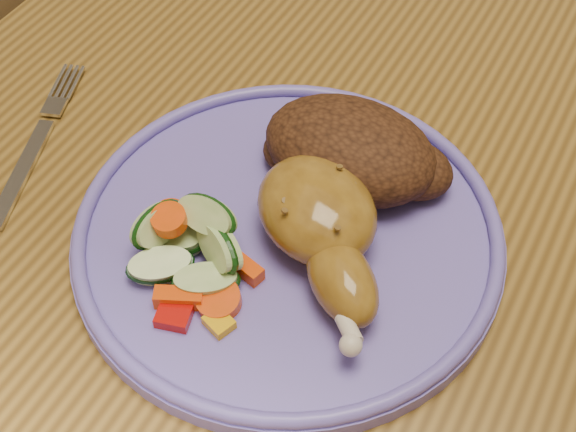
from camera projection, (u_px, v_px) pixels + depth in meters
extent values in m
cube|color=brown|center=(479.00, 232.00, 0.58)|extent=(0.90, 1.40, 0.04)
cube|color=brown|center=(345.00, 26.00, 1.34)|extent=(0.06, 0.06, 0.71)
cube|color=#4C2D16|center=(572.00, 97.00, 1.12)|extent=(0.42, 0.42, 0.04)
cylinder|color=#4C2D16|center=(387.00, 238.00, 1.24)|extent=(0.04, 0.04, 0.41)
cylinder|color=#4C2D16|center=(467.00, 101.00, 1.45)|extent=(0.04, 0.04, 0.41)
cylinder|color=#6556B7|center=(288.00, 236.00, 0.54)|extent=(0.29, 0.29, 0.01)
torus|color=#6556B7|center=(288.00, 226.00, 0.53)|extent=(0.29, 0.29, 0.01)
ellipsoid|color=olive|center=(317.00, 209.00, 0.52)|extent=(0.12, 0.11, 0.05)
ellipsoid|color=olive|center=(342.00, 279.00, 0.49)|extent=(0.08, 0.08, 0.04)
sphere|color=beige|center=(351.00, 345.00, 0.46)|extent=(0.01, 0.01, 0.01)
ellipsoid|color=#412210|center=(350.00, 149.00, 0.55)|extent=(0.12, 0.09, 0.05)
ellipsoid|color=#412210|center=(409.00, 169.00, 0.55)|extent=(0.06, 0.05, 0.03)
ellipsoid|color=#412210|center=(298.00, 152.00, 0.57)|extent=(0.05, 0.05, 0.03)
cube|color=#A50A05|center=(174.00, 316.00, 0.49)|extent=(0.02, 0.02, 0.01)
cube|color=#E5A507|center=(219.00, 323.00, 0.48)|extent=(0.02, 0.02, 0.01)
cube|color=#F94008|center=(245.00, 268.00, 0.51)|extent=(0.03, 0.02, 0.01)
cylinder|color=#F94008|center=(171.00, 218.00, 0.54)|extent=(0.02, 0.03, 0.01)
cylinder|color=#F94008|center=(169.00, 220.00, 0.50)|extent=(0.02, 0.02, 0.01)
cube|color=#F94008|center=(179.00, 298.00, 0.49)|extent=(0.03, 0.02, 0.01)
cylinder|color=#F94008|center=(219.00, 300.00, 0.49)|extent=(0.03, 0.03, 0.01)
cylinder|color=#C8DE90|center=(158.00, 224.00, 0.51)|extent=(0.04, 0.04, 0.04)
cylinder|color=#C8DE90|center=(207.00, 215.00, 0.51)|extent=(0.04, 0.04, 0.04)
cylinder|color=#C8DE90|center=(219.00, 247.00, 0.50)|extent=(0.05, 0.04, 0.04)
cylinder|color=#C8DE90|center=(173.00, 237.00, 0.52)|extent=(0.04, 0.04, 0.02)
cylinder|color=#C8DE90|center=(160.00, 266.00, 0.50)|extent=(0.06, 0.06, 0.02)
cylinder|color=#C8DE90|center=(206.00, 282.00, 0.50)|extent=(0.06, 0.06, 0.02)
cube|color=silver|center=(22.00, 172.00, 0.58)|extent=(0.05, 0.10, 0.00)
cube|color=silver|center=(54.00, 107.00, 0.63)|extent=(0.03, 0.06, 0.00)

